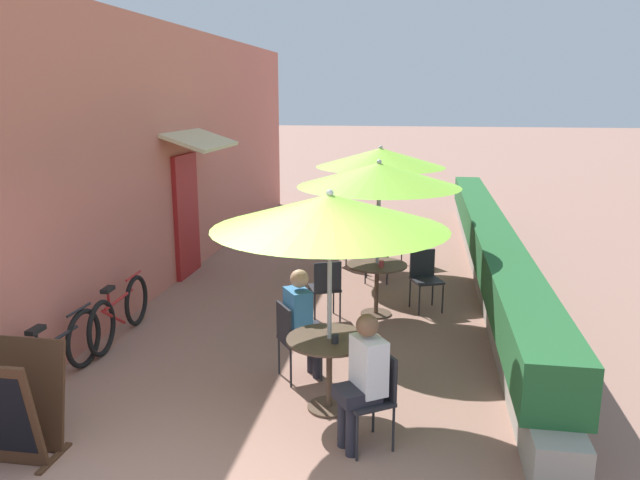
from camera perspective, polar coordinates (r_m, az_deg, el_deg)
cafe_facade_wall at (r=11.39m, az=-12.11°, el=7.87°), size 0.98×13.28×4.20m
planter_hedge at (r=10.96m, az=15.13°, el=-0.74°), size 0.60×12.28×1.01m
patio_table_near at (r=6.26m, az=0.86°, el=-10.52°), size 0.85×0.85×0.75m
patio_umbrella_near at (r=5.83m, az=0.90°, el=2.60°), size 2.25×2.25×2.22m
cafe_chair_near_left at (r=6.90m, az=-2.46°, el=-8.67°), size 0.55×0.55×0.87m
seated_patron_near_left at (r=6.88m, az=-1.60°, el=-7.21°), size 0.51×0.49×1.25m
cafe_chair_near_right at (r=5.70m, az=4.94°, el=-13.62°), size 0.55×0.55×0.87m
seated_patron_near_right at (r=5.58m, az=3.94°, el=-12.29°), size 0.51×0.49×1.25m
coffee_cup_near at (r=6.06m, az=1.39°, el=-9.02°), size 0.07×0.07×0.09m
patio_table_mid at (r=8.89m, az=5.21°, el=-3.34°), size 0.85×0.85×0.75m
patio_umbrella_mid at (r=8.59m, az=5.41°, el=5.94°), size 2.25×2.25×2.22m
cafe_chair_mid_left at (r=9.24m, az=9.56°, el=-3.15°), size 0.52×0.52×0.87m
cafe_chair_mid_right at (r=8.62m, az=0.53°, el=-4.14°), size 0.52×0.52×0.87m
coffee_cup_mid at (r=8.69m, az=5.63°, el=-2.18°), size 0.07×0.07×0.09m
patio_table_far at (r=11.22m, az=5.40°, el=0.13°), size 0.85×0.85×0.75m
patio_umbrella_far at (r=10.99m, az=5.56°, el=7.50°), size 2.25×2.25×2.22m
cafe_chair_far_left at (r=11.66m, az=8.54°, el=0.30°), size 0.55×0.55×0.87m
cafe_chair_far_right at (r=11.58m, az=1.99°, el=0.35°), size 0.54×0.54×0.87m
cafe_chair_far_back at (r=10.48m, az=5.65°, el=-1.07°), size 0.41×0.41×0.87m
coffee_cup_far at (r=11.01m, az=5.48°, el=1.09°), size 0.07×0.07×0.09m
bicycle_leaning at (r=7.34m, az=-22.99°, el=-9.70°), size 0.12×1.74×0.78m
bicycle_second at (r=8.44m, az=-17.83°, el=-6.32°), size 0.15×1.74×0.78m
menu_board at (r=6.10m, az=-26.04°, el=-13.42°), size 0.67×0.63×0.99m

